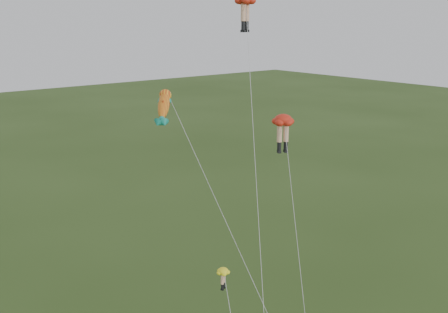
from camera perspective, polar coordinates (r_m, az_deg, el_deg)
legs_kite_red_high at (r=36.34m, az=2.47°, el=16.71°), size 7.54×11.00×24.01m
legs_kite_red_mid at (r=34.27m, az=6.81°, el=3.53°), size 4.34×7.55×16.03m
legs_kite_yellow at (r=29.86m, az=0.12°, el=-14.36°), size 2.37×5.31×8.26m
fish_kite at (r=35.15m, az=-6.77°, el=5.77°), size 2.61×14.37×17.72m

